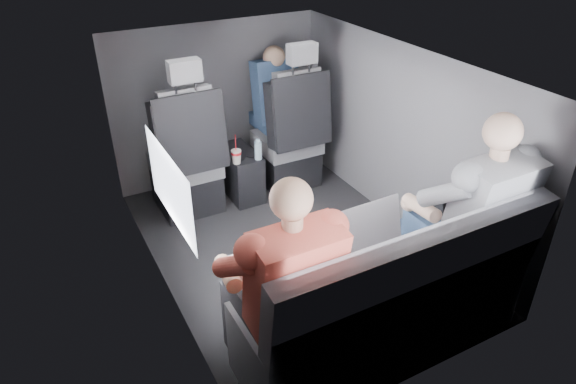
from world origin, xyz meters
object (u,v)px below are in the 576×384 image
laptop_black (451,202)px  passenger_rear_left (280,284)px  rear_bench (386,307)px  soda_cup (236,156)px  passenger_front_right (275,94)px  water_bottle (258,150)px  center_console (240,173)px  front_seat_left (187,165)px  front_seat_right (290,142)px  laptop_silver (357,231)px  laptop_white (259,263)px  passenger_rear_right (468,215)px

laptop_black → passenger_rear_left: bearing=-171.7°
rear_bench → laptop_black: rear_bench is taller
soda_cup → passenger_front_right: (0.54, 0.40, 0.28)m
passenger_rear_left → water_bottle: bearing=68.1°
center_console → front_seat_left: bearing=-174.9°
passenger_front_right → water_bottle: bearing=-131.1°
front_seat_right → rear_bench: bearing=-103.3°
front_seat_left → passenger_front_right: 0.99m
soda_cup → front_seat_right: bearing=14.5°
front_seat_right → front_seat_left: bearing=180.0°
water_bottle → laptop_black: size_ratio=0.55×
front_seat_right → laptop_silver: (-0.47, -1.62, 0.24)m
laptop_white → passenger_front_right: passenger_front_right is taller
soda_cup → laptop_black: bearing=-63.0°
passenger_rear_right → laptop_black: bearing=72.5°
water_bottle → laptop_silver: laptop_silver is taller
front_seat_left → passenger_front_right: front_seat_left is taller
passenger_front_right → front_seat_right: bearing=-87.8°
rear_bench → passenger_rear_right: bearing=8.9°
rear_bench → laptop_white: (-0.60, 0.29, 0.32)m
passenger_rear_right → passenger_rear_left: bearing=180.0°
soda_cup → passenger_front_right: passenger_front_right is taller
water_bottle → laptop_white: size_ratio=0.52×
laptop_black → passenger_rear_left: passenger_rear_left is taller
laptop_silver → front_seat_right: bearing=73.7°
center_console → passenger_front_right: bearing=26.3°
laptop_black → passenger_rear_left: 1.25m
water_bottle → passenger_front_right: (0.36, 0.41, 0.26)m
soda_cup → laptop_silver: bearing=-87.0°
soda_cup → laptop_black: size_ratio=0.80×
passenger_front_right → front_seat_left: bearing=-163.8°
soda_cup → laptop_white: size_ratio=0.75×
front_seat_left → soda_cup: size_ratio=5.26×
front_seat_left → laptop_silver: size_ratio=3.20×
soda_cup → center_console: bearing=61.3°
laptop_white → laptop_silver: bearing=-0.6°
center_console → laptop_white: size_ratio=1.49×
rear_bench → soda_cup: 1.77m
passenger_rear_right → front_seat_left: bearing=120.1°
soda_cup → rear_bench: bearing=-86.7°
laptop_black → soda_cup: bearing=117.0°
center_console → soda_cup: (-0.10, -0.18, 0.26)m
passenger_rear_right → passenger_front_right: passenger_rear_right is taller
laptop_silver → passenger_rear_left: size_ratio=0.32×
front_seat_left → center_console: 0.49m
center_console → passenger_rear_left: (-0.58, -1.85, 0.44)m
rear_bench → soda_cup: size_ratio=6.65×
passenger_front_right → passenger_rear_left: bearing=-116.4°
center_console → laptop_white: (-0.60, -1.66, 0.43)m
laptop_white → passenger_rear_right: 1.22m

